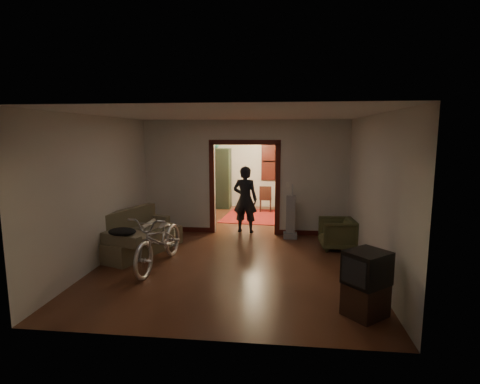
# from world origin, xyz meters

# --- Properties ---
(floor) EXTENTS (5.00, 8.50, 0.01)m
(floor) POSITION_xyz_m (0.00, 0.00, 0.00)
(floor) COLOR #3B1D12
(floor) RESTS_ON ground
(ceiling) EXTENTS (5.00, 8.50, 0.01)m
(ceiling) POSITION_xyz_m (0.00, 0.00, 2.80)
(ceiling) COLOR white
(ceiling) RESTS_ON floor
(wall_back) EXTENTS (5.00, 0.02, 2.80)m
(wall_back) POSITION_xyz_m (0.00, 4.25, 1.40)
(wall_back) COLOR beige
(wall_back) RESTS_ON floor
(wall_left) EXTENTS (0.02, 8.50, 2.80)m
(wall_left) POSITION_xyz_m (-2.50, 0.00, 1.40)
(wall_left) COLOR beige
(wall_left) RESTS_ON floor
(wall_right) EXTENTS (0.02, 8.50, 2.80)m
(wall_right) POSITION_xyz_m (2.50, 0.00, 1.40)
(wall_right) COLOR beige
(wall_right) RESTS_ON floor
(partition_wall) EXTENTS (5.00, 0.14, 2.80)m
(partition_wall) POSITION_xyz_m (0.00, 0.75, 1.40)
(partition_wall) COLOR beige
(partition_wall) RESTS_ON floor
(door_casing) EXTENTS (1.74, 0.20, 2.32)m
(door_casing) POSITION_xyz_m (0.00, 0.75, 1.10)
(door_casing) COLOR #3B120D
(door_casing) RESTS_ON floor
(far_window) EXTENTS (0.98, 0.06, 1.28)m
(far_window) POSITION_xyz_m (0.70, 4.21, 1.55)
(far_window) COLOR black
(far_window) RESTS_ON wall_back
(chandelier) EXTENTS (0.24, 0.24, 0.24)m
(chandelier) POSITION_xyz_m (0.00, 2.50, 2.35)
(chandelier) COLOR #FFE0A5
(chandelier) RESTS_ON ceiling
(light_switch) EXTENTS (0.08, 0.01, 0.12)m
(light_switch) POSITION_xyz_m (1.05, 0.68, 1.25)
(light_switch) COLOR silver
(light_switch) RESTS_ON partition_wall
(sofa) EXTENTS (1.47, 2.10, 0.88)m
(sofa) POSITION_xyz_m (-2.05, -1.04, 0.44)
(sofa) COLOR brown
(sofa) RESTS_ON floor
(rolled_paper) EXTENTS (0.09, 0.73, 0.09)m
(rolled_paper) POSITION_xyz_m (-1.95, -0.74, 0.53)
(rolled_paper) COLOR beige
(rolled_paper) RESTS_ON sofa
(jacket) EXTENTS (0.51, 0.38, 0.15)m
(jacket) POSITION_xyz_m (-2.00, -1.95, 0.68)
(jacket) COLOR black
(jacket) RESTS_ON sofa
(bicycle) EXTENTS (0.85, 2.01, 1.03)m
(bicycle) POSITION_xyz_m (-1.33, -1.84, 0.51)
(bicycle) COLOR silver
(bicycle) RESTS_ON floor
(armchair) EXTENTS (0.77, 0.75, 0.66)m
(armchair) POSITION_xyz_m (2.12, -0.33, 0.33)
(armchair) COLOR #444727
(armchair) RESTS_ON floor
(tv_stand) EXTENTS (0.68, 0.67, 0.46)m
(tv_stand) POSITION_xyz_m (2.07, -3.38, 0.23)
(tv_stand) COLOR black
(tv_stand) RESTS_ON floor
(crt_tv) EXTENTS (0.71, 0.70, 0.45)m
(crt_tv) POSITION_xyz_m (2.07, -3.38, 0.68)
(crt_tv) COLOR black
(crt_tv) RESTS_ON tv_stand
(vacuum) EXTENTS (0.37, 0.32, 1.04)m
(vacuum) POSITION_xyz_m (1.13, 0.38, 0.52)
(vacuum) COLOR gray
(vacuum) RESTS_ON floor
(person) EXTENTS (0.66, 0.49, 1.68)m
(person) POSITION_xyz_m (0.00, 0.83, 0.84)
(person) COLOR black
(person) RESTS_ON floor
(oriental_rug) EXTENTS (1.79, 2.24, 0.02)m
(oriental_rug) POSITION_xyz_m (0.03, 2.66, 0.01)
(oriental_rug) COLOR maroon
(oriental_rug) RESTS_ON floor
(locker) EXTENTS (1.00, 0.57, 1.99)m
(locker) POSITION_xyz_m (-1.29, 3.89, 0.99)
(locker) COLOR #202D1B
(locker) RESTS_ON floor
(globe) EXTENTS (0.25, 0.25, 0.25)m
(globe) POSITION_xyz_m (-1.29, 3.89, 1.94)
(globe) COLOR #1E5972
(globe) RESTS_ON locker
(desk) EXTENTS (1.12, 0.74, 0.76)m
(desk) POSITION_xyz_m (1.25, 3.82, 0.38)
(desk) COLOR black
(desk) RESTS_ON floor
(desk_chair) EXTENTS (0.42, 0.42, 0.84)m
(desk_chair) POSITION_xyz_m (0.40, 3.39, 0.42)
(desk_chair) COLOR black
(desk_chair) RESTS_ON floor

